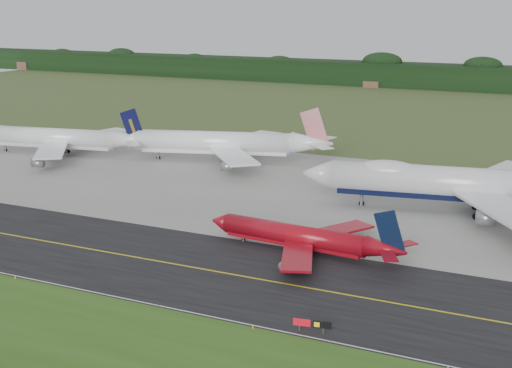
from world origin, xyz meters
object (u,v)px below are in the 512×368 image
(jet_navy_gold, at_px, (60,139))
(jet_star_tail, at_px, (226,143))
(jet_ba_747, at_px, (472,185))
(taxiway_sign, at_px, (312,324))
(jet_red_737, at_px, (304,237))

(jet_navy_gold, height_order, jet_star_tail, jet_star_tail)
(jet_ba_747, xyz_separation_m, jet_navy_gold, (-116.74, 10.68, -1.53))
(jet_ba_747, height_order, jet_navy_gold, jet_ba_747)
(jet_navy_gold, distance_m, taxiway_sign, 131.20)
(jet_red_737, distance_m, jet_navy_gold, 105.62)
(jet_star_tail, xyz_separation_m, taxiway_sign, (59.37, -88.37, -4.00))
(jet_ba_747, relative_size, jet_navy_gold, 1.31)
(jet_ba_747, height_order, taxiway_sign, jet_ba_747)
(jet_ba_747, relative_size, jet_red_737, 1.93)
(jet_navy_gold, bearing_deg, taxiway_sign, -35.51)
(jet_red_737, bearing_deg, jet_star_tail, 128.09)
(jet_red_737, height_order, jet_navy_gold, jet_navy_gold)
(jet_red_737, xyz_separation_m, jet_star_tail, (-46.87, 59.80, 2.40))
(jet_ba_747, distance_m, jet_navy_gold, 117.23)
(jet_ba_747, distance_m, jet_star_tail, 73.02)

